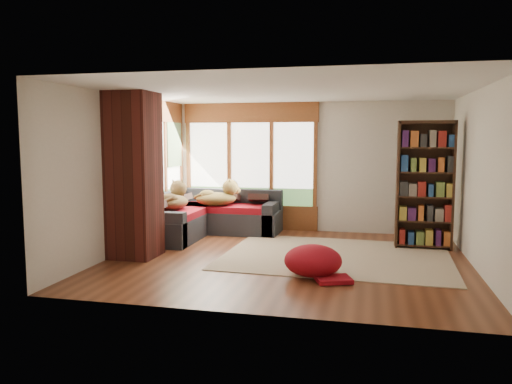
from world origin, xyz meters
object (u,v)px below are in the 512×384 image
at_px(dog_tan, 219,195).
at_px(dog_brindle, 174,198).
at_px(brick_chimney, 134,176).
at_px(pouf, 313,260).
at_px(bookshelf, 425,185).
at_px(area_rug, 336,256).
at_px(sectional_sofa, 204,218).

height_order(dog_tan, dog_brindle, dog_brindle).
bearing_deg(dog_brindle, brick_chimney, 176.20).
bearing_deg(pouf, bookshelf, 52.70).
bearing_deg(bookshelf, pouf, -127.30).
xyz_separation_m(bookshelf, pouf, (-1.64, -2.16, -0.86)).
bearing_deg(pouf, dog_tan, 129.56).
xyz_separation_m(bookshelf, dog_brindle, (-4.47, -0.20, -0.32)).
distance_m(area_rug, pouf, 1.25).
xyz_separation_m(dog_tan, dog_brindle, (-0.69, -0.63, -0.00)).
distance_m(brick_chimney, dog_tan, 2.29).
bearing_deg(dog_tan, bookshelf, -27.62).
relative_size(sectional_sofa, pouf, 2.76).
relative_size(brick_chimney, pouf, 3.27).
bearing_deg(pouf, dog_brindle, 145.24).
xyz_separation_m(brick_chimney, dog_brindle, (0.07, 1.46, -0.53)).
xyz_separation_m(brick_chimney, bookshelf, (4.54, 1.66, -0.21)).
bearing_deg(sectional_sofa, dog_tan, 11.26).
bearing_deg(sectional_sofa, pouf, -42.24).
bearing_deg(area_rug, dog_brindle, 166.27).
relative_size(pouf, dog_brindle, 0.93).
bearing_deg(sectional_sofa, brick_chimney, -98.42).
relative_size(dog_tan, dog_brindle, 1.09).
distance_m(bookshelf, pouf, 2.85).
bearing_deg(pouf, brick_chimney, 170.24).
height_order(bookshelf, dog_tan, bookshelf).
distance_m(brick_chimney, bookshelf, 4.84).
xyz_separation_m(brick_chimney, sectional_sofa, (0.45, 2.05, -1.00)).
relative_size(sectional_sofa, dog_brindle, 2.58).
bearing_deg(sectional_sofa, dog_brindle, -118.76).
distance_m(sectional_sofa, pouf, 3.53).
xyz_separation_m(pouf, dog_brindle, (-2.82, 1.96, 0.54)).
relative_size(brick_chimney, area_rug, 0.73).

